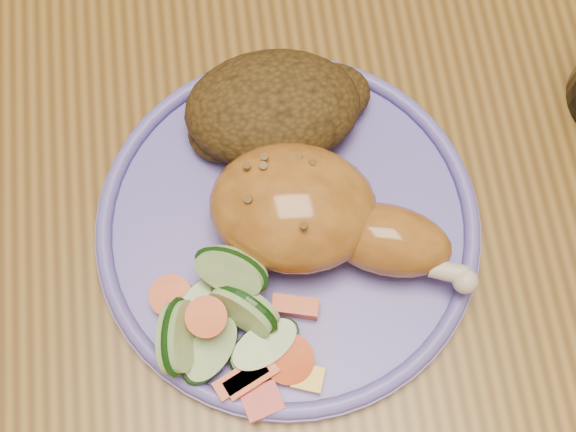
% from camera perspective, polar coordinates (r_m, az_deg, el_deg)
% --- Properties ---
extents(ground, '(4.00, 4.00, 0.00)m').
position_cam_1_polar(ground, '(1.27, 0.11, -8.23)').
color(ground, brown).
rests_on(ground, ground).
extents(dining_table, '(0.90, 1.40, 0.75)m').
position_cam_1_polar(dining_table, '(0.63, 0.22, 4.73)').
color(dining_table, brown).
rests_on(dining_table, ground).
extents(plate, '(0.24, 0.24, 0.01)m').
position_cam_1_polar(plate, '(0.51, 0.00, -0.82)').
color(plate, '#655ABC').
rests_on(plate, dining_table).
extents(plate_rim, '(0.24, 0.24, 0.01)m').
position_cam_1_polar(plate_rim, '(0.50, 0.00, -0.40)').
color(plate_rim, '#655ABC').
rests_on(plate_rim, plate).
extents(chicken_leg, '(0.16, 0.12, 0.05)m').
position_cam_1_polar(chicken_leg, '(0.48, 2.02, 0.03)').
color(chicken_leg, '#AE6A24').
rests_on(chicken_leg, plate).
extents(rice_pilaf, '(0.12, 0.08, 0.05)m').
position_cam_1_polar(rice_pilaf, '(0.52, -0.84, 7.66)').
color(rice_pilaf, '#422E10').
rests_on(rice_pilaf, plate).
extents(vegetable_pile, '(0.10, 0.11, 0.05)m').
position_cam_1_polar(vegetable_pile, '(0.47, -4.37, -7.74)').
color(vegetable_pile, '#A50A05').
rests_on(vegetable_pile, plate).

